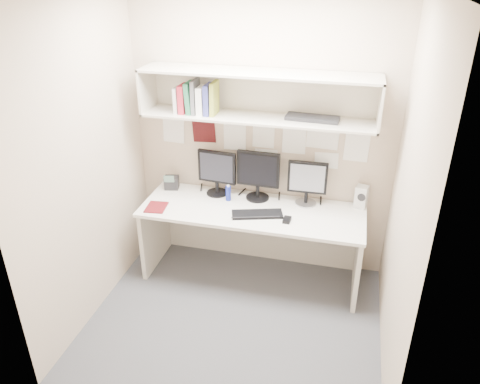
% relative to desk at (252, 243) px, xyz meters
% --- Properties ---
extents(floor, '(2.40, 2.00, 0.01)m').
position_rel_desk_xyz_m(floor, '(0.00, -0.65, -0.37)').
color(floor, '#444449').
rests_on(floor, ground).
extents(wall_back, '(2.40, 0.02, 2.60)m').
position_rel_desk_xyz_m(wall_back, '(0.00, 0.35, 0.93)').
color(wall_back, '#B9A58E').
rests_on(wall_back, ground).
extents(wall_front, '(2.40, 0.02, 2.60)m').
position_rel_desk_xyz_m(wall_front, '(0.00, -1.65, 0.93)').
color(wall_front, '#B9A58E').
rests_on(wall_front, ground).
extents(wall_left, '(0.02, 2.00, 2.60)m').
position_rel_desk_xyz_m(wall_left, '(-1.20, -0.65, 0.93)').
color(wall_left, '#B9A58E').
rests_on(wall_left, ground).
extents(wall_right, '(0.02, 2.00, 2.60)m').
position_rel_desk_xyz_m(wall_right, '(1.20, -0.65, 0.93)').
color(wall_right, '#B9A58E').
rests_on(wall_right, ground).
extents(desk, '(2.00, 0.70, 0.73)m').
position_rel_desk_xyz_m(desk, '(0.00, 0.00, 0.00)').
color(desk, white).
rests_on(desk, floor).
extents(overhead_hutch, '(2.00, 0.38, 0.40)m').
position_rel_desk_xyz_m(overhead_hutch, '(0.00, 0.21, 1.35)').
color(overhead_hutch, beige).
rests_on(overhead_hutch, wall_back).
extents(pinned_papers, '(1.92, 0.01, 0.48)m').
position_rel_desk_xyz_m(pinned_papers, '(0.00, 0.34, 0.88)').
color(pinned_papers, white).
rests_on(pinned_papers, wall_back).
extents(monitor_left, '(0.37, 0.20, 0.43)m').
position_rel_desk_xyz_m(monitor_left, '(-0.39, 0.22, 0.60)').
color(monitor_left, black).
rests_on(monitor_left, desk).
extents(monitor_center, '(0.40, 0.22, 0.46)m').
position_rel_desk_xyz_m(monitor_center, '(0.00, 0.22, 0.62)').
color(monitor_center, black).
rests_on(monitor_center, desk).
extents(monitor_right, '(0.35, 0.19, 0.41)m').
position_rel_desk_xyz_m(monitor_right, '(0.45, 0.22, 0.59)').
color(monitor_right, '#A5A5AA').
rests_on(monitor_right, desk).
extents(keyboard, '(0.47, 0.28, 0.02)m').
position_rel_desk_xyz_m(keyboard, '(0.07, -0.11, 0.37)').
color(keyboard, black).
rests_on(keyboard, desk).
extents(mouse, '(0.07, 0.10, 0.03)m').
position_rel_desk_xyz_m(mouse, '(0.34, -0.15, 0.38)').
color(mouse, black).
rests_on(mouse, desk).
extents(speaker, '(0.12, 0.13, 0.21)m').
position_rel_desk_xyz_m(speaker, '(0.94, 0.27, 0.47)').
color(speaker, silver).
rests_on(speaker, desk).
extents(blue_bottle, '(0.05, 0.05, 0.16)m').
position_rel_desk_xyz_m(blue_bottle, '(-0.25, 0.11, 0.44)').
color(blue_bottle, navy).
rests_on(blue_bottle, desk).
extents(maroon_notebook, '(0.20, 0.23, 0.01)m').
position_rel_desk_xyz_m(maroon_notebook, '(-0.85, -0.19, 0.37)').
color(maroon_notebook, '#5D1014').
rests_on(maroon_notebook, desk).
extents(desk_phone, '(0.15, 0.14, 0.16)m').
position_rel_desk_xyz_m(desk_phone, '(-0.85, 0.21, 0.43)').
color(desk_phone, black).
rests_on(desk_phone, desk).
extents(book_stack, '(0.36, 0.18, 0.29)m').
position_rel_desk_xyz_m(book_stack, '(-0.53, 0.13, 1.30)').
color(book_stack, silver).
rests_on(book_stack, overhead_hutch).
extents(hutch_tray, '(0.45, 0.20, 0.03)m').
position_rel_desk_xyz_m(hutch_tray, '(0.46, 0.18, 1.19)').
color(hutch_tray, black).
rests_on(hutch_tray, overhead_hutch).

